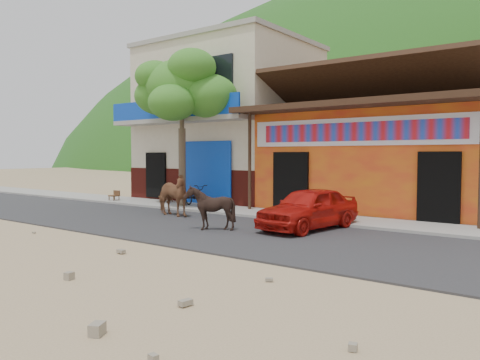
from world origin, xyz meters
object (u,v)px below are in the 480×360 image
object	(u,v)px
scooter	(195,195)
cafe_chair_right	(166,191)
cafe_chair_left	(114,191)
red_car	(309,208)
cow_tan	(171,195)
cow_dark	(210,208)
tree	(182,128)

from	to	relation	value
scooter	cafe_chair_right	world-z (taller)	cafe_chair_right
scooter	cafe_chair_left	bearing A→B (deg)	113.48
red_car	cafe_chair_left	world-z (taller)	red_car
scooter	cafe_chair_left	xyz separation A→B (m)	(-4.45, -0.34, -0.03)
cafe_chair_left	cafe_chair_right	size ratio (longest dim) A/B	0.81
cow_tan	cafe_chair_left	size ratio (longest dim) A/B	2.16
cow_dark	cafe_chair_left	bearing A→B (deg)	-101.61
cow_dark	red_car	bearing A→B (deg)	140.05
cow_tan	cafe_chair_right	xyz separation A→B (m)	(-2.85, 2.56, -0.15)
cafe_chair_left	red_car	bearing A→B (deg)	-11.45
cow_tan	red_car	size ratio (longest dim) A/B	0.49
tree	cow_dark	distance (m)	6.14
cow_tan	cow_dark	xyz separation A→B (m)	(2.94, -1.44, -0.10)
cafe_chair_right	scooter	bearing A→B (deg)	-19.73
cow_tan	scooter	xyz separation A→B (m)	(-0.85, 2.16, -0.21)
tree	scooter	distance (m)	2.65
cafe_chair_left	cafe_chair_right	xyz separation A→B (m)	(2.45, 0.74, 0.09)
tree	cafe_chair_right	bearing A→B (deg)	160.78
cow_tan	cafe_chair_left	xyz separation A→B (m)	(-5.30, 1.82, -0.24)
cafe_chair_left	scooter	bearing A→B (deg)	1.11
cow_dark	cow_tan	bearing A→B (deg)	-106.19
tree	cow_tan	bearing A→B (deg)	-55.03
cow_tan	scooter	bearing A→B (deg)	29.11
scooter	cafe_chair_left	distance (m)	4.47
red_car	cafe_chair_right	bearing A→B (deg)	172.20
cow_tan	cow_dark	size ratio (longest dim) A/B	1.38
tree	cafe_chair_right	distance (m)	2.92
cow_tan	cafe_chair_right	world-z (taller)	cow_tan
scooter	cafe_chair_left	size ratio (longest dim) A/B	2.04
cow_dark	scooter	bearing A→B (deg)	-123.56
scooter	cafe_chair_left	world-z (taller)	scooter
red_car	scooter	size ratio (longest dim) A/B	2.14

